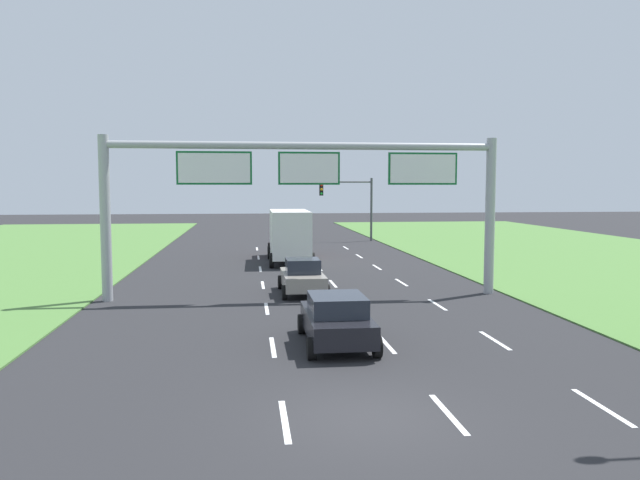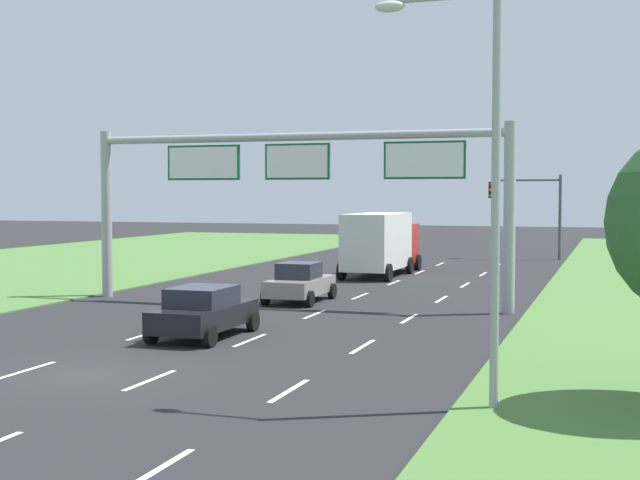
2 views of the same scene
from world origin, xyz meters
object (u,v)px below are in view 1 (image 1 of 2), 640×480
at_px(traffic_light_mast, 350,198).
at_px(car_lead_silver, 303,277).
at_px(car_near_red, 337,319).
at_px(sign_gantry, 308,184).
at_px(box_truck, 289,234).

bearing_deg(traffic_light_mast, car_lead_silver, -103.85).
distance_m(car_near_red, sign_gantry, 9.36).
relative_size(box_truck, sign_gantry, 0.47).
distance_m(box_truck, traffic_light_mast, 15.99).
bearing_deg(car_near_red, car_lead_silver, 91.48).
distance_m(car_near_red, box_truck, 21.55).
xyz_separation_m(car_lead_silver, box_truck, (0.20, 12.28, 1.01)).
bearing_deg(car_lead_silver, traffic_light_mast, 75.72).
relative_size(box_truck, traffic_light_mast, 1.45).
height_order(car_near_red, box_truck, box_truck).
bearing_deg(car_lead_silver, sign_gantry, -80.12).
distance_m(car_lead_silver, traffic_light_mast, 27.76).
xyz_separation_m(car_lead_silver, traffic_light_mast, (6.60, 26.78, 3.09)).
bearing_deg(traffic_light_mast, sign_gantry, -103.13).
height_order(car_lead_silver, sign_gantry, sign_gantry).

